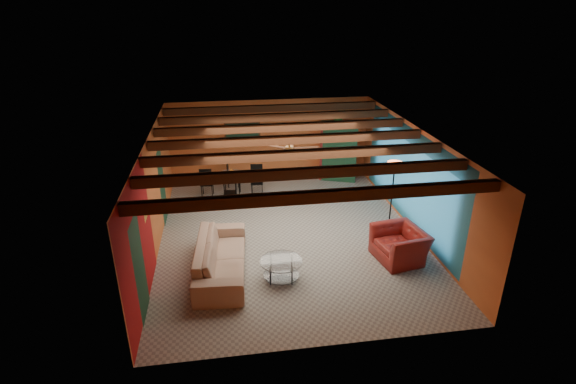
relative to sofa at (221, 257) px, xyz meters
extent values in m
cube|color=gray|center=(1.74, 1.39, -0.39)|extent=(6.50, 8.00, 0.01)
cube|color=silver|center=(1.74, 1.39, 2.31)|extent=(6.50, 8.00, 0.01)
cube|color=#D56731|center=(1.74, 5.39, 0.96)|extent=(6.50, 0.02, 2.70)
cube|color=maroon|center=(-1.51, 1.39, 0.96)|extent=(0.02, 8.00, 2.70)
cube|color=#2D6B83|center=(4.99, 1.39, 0.96)|extent=(0.02, 8.00, 2.70)
imported|color=#A07D67|center=(0.00, 0.00, 0.00)|extent=(1.22, 2.72, 0.77)
imported|color=maroon|center=(4.11, -0.08, -0.01)|extent=(1.21, 1.33, 0.76)
cube|color=maroon|center=(3.94, 5.09, 0.56)|extent=(1.20, 0.88, 1.90)
cube|color=black|center=(0.84, 5.35, 1.26)|extent=(1.05, 0.03, 0.65)
imported|color=#26661E|center=(3.94, 5.09, 1.76)|extent=(0.51, 0.46, 0.50)
imported|color=orange|center=(0.40, 4.20, 0.68)|extent=(0.21, 0.21, 0.20)
camera|label=1|loc=(0.18, -8.48, 5.21)|focal=27.57mm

